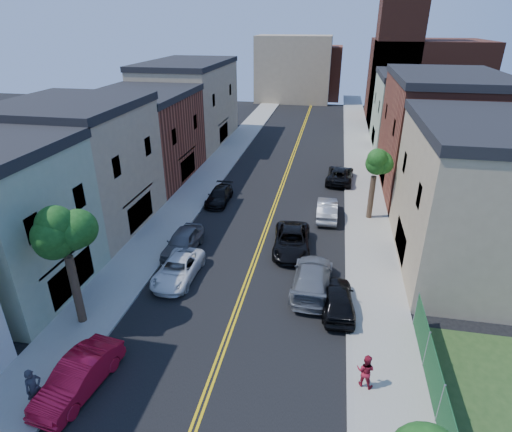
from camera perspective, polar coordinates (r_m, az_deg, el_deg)
The scene contains 26 objects.
sidewalk_left at distance 45.85m, azimuth -5.64°, elevation 6.70°, with size 3.20×100.00×0.15m, color gray.
sidewalk_right at distance 44.27m, azimuth 14.52°, elevation 5.29°, with size 3.20×100.00×0.15m, color gray.
curb_left at distance 45.41m, azimuth -3.50°, elevation 6.59°, with size 0.30×100.00×0.15m, color gray.
curb_right at distance 44.17m, azimuth 12.25°, elevation 5.49°, with size 0.30×100.00×0.15m, color gray.
bldg_left_tan_near at distance 34.02m, azimuth -23.06°, elevation 5.87°, with size 9.00×10.00×9.00m, color #998466.
bldg_left_brick at distance 43.29m, azimuth -15.26°, elevation 10.22°, with size 9.00×12.00×8.00m, color brown.
bldg_left_tan_far at distance 55.75m, azimuth -9.20°, elevation 14.85°, with size 9.00×16.00×9.50m, color #998466.
bldg_right_tan at distance 29.18m, azimuth 28.84°, elevation 1.60°, with size 9.00×12.00×9.00m, color #998466.
bldg_right_brick at distance 41.89m, azimuth 23.82°, elevation 9.89°, with size 9.00×14.00×10.00m, color brown.
bldg_right_palegrn at distance 55.46m, azimuth 20.89°, elevation 12.97°, with size 9.00×12.00×8.50m, color gray.
church at distance 70.10m, azimuth 21.40°, elevation 17.72°, with size 16.20×14.20×22.60m.
backdrop_left at distance 84.51m, azimuth 5.15°, elevation 19.47°, with size 14.00×8.00×12.00m, color #998466.
backdrop_center at distance 88.28m, azimuth 8.15°, elevation 18.93°, with size 10.00×8.00×10.00m, color brown.
tree_left_mid at distance 21.56m, azimuth -25.50°, elevation 0.58°, with size 5.20×5.20×9.29m.
tree_right_far at distance 33.06m, azimuth 16.37°, elevation 8.66°, with size 4.40×4.40×8.03m.
red_sedan at distance 20.73m, azimuth -23.25°, elevation -19.63°, with size 1.60×4.60×1.52m, color red.
white_pickup at distance 26.45m, azimuth -10.67°, elevation -7.21°, with size 2.22×4.82×1.34m, color silver.
grey_car_left at distance 29.23m, azimuth -10.02°, elevation -3.48°, with size 1.87×4.64×1.58m, color #54565B.
black_car_left at distance 36.77m, azimuth -5.09°, elevation 2.81°, with size 1.79×4.40×1.28m, color black.
grey_car_right at distance 25.17m, azimuth 7.72°, elevation -8.43°, with size 2.28×5.62×1.63m, color slate.
black_car_right at distance 23.82m, azimuth 11.18°, elevation -11.11°, with size 1.77×4.40×1.50m, color black.
silver_car_right at distance 34.21m, azimuth 9.74°, elevation 0.95°, with size 1.61×4.63×1.52m, color #9A9BA1.
dark_car_right_far at distance 42.24m, azimuth 11.47°, elevation 5.60°, with size 2.46×5.34×1.48m, color black.
black_suv_lane at distance 29.08m, azimuth 4.93°, elevation -3.42°, with size 2.49×5.39×1.50m, color black.
pedestrian_left at distance 20.51m, azimuth -28.23°, elevation -20.16°, with size 0.68×0.45×1.88m, color #26272E.
pedestrian_right at distance 19.76m, azimuth 14.83°, elevation -19.87°, with size 0.80×0.62×1.64m, color maroon.
Camera 1 is at (4.52, -1.62, 14.77)m, focal length 29.08 mm.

